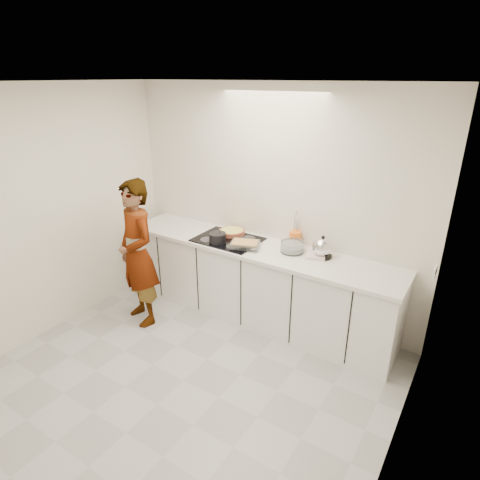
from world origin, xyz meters
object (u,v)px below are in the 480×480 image
Objects in this scene: saucepan at (218,238)px; baking_dish at (245,244)px; hob at (228,239)px; kettle at (322,248)px; utensil_crock at (295,238)px; tart_dish at (232,232)px; mixing_bowl at (292,247)px; cook at (137,254)px.

saucepan is 0.53× the size of baking_dish.
hob is 3.72× the size of saucepan.
kettle is 0.39m from utensil_crock.
saucepan is at bearing -171.46° from baking_dish.
tart_dish is 0.81m from mixing_bowl.
saucepan reaches higher than mixing_bowl.
cook is at bearing -151.19° from mixing_bowl.
kettle reaches higher than saucepan.
mixing_bowl is at bearing 21.21° from baking_dish.
mixing_bowl is 0.94× the size of kettle.
tart_dish is 1.73× the size of saucepan.
saucepan is 1.20× the size of utensil_crock.
baking_dish is (0.33, 0.05, -0.02)m from saucepan.
utensil_crock is at bearing 54.38° from cook.
mixing_bowl is (0.80, 0.23, -0.01)m from saucepan.
baking_dish is at bearing -36.42° from tart_dish.
saucepan reaches higher than hob.
tart_dish is at bearing -171.03° from utensil_crock.
tart_dish is 0.30m from saucepan.
saucepan is 0.33m from baking_dish.
mixing_bowl is at bearing -171.00° from kettle.
mixing_bowl is (0.81, -0.06, 0.01)m from tart_dish.
cook is (-0.67, -0.87, -0.12)m from tart_dish.
tart_dish is at bearing 143.58° from baking_dish.
tart_dish is 0.20× the size of cook.
mixing_bowl is (0.47, 0.18, 0.01)m from baking_dish.
utensil_crock is (0.75, 0.12, 0.04)m from tart_dish.
cook is at bearing -135.04° from hob.
saucepan reaches higher than utensil_crock.
utensil_crock is (0.75, 0.41, 0.01)m from saucepan.
kettle is (1.07, 0.15, 0.09)m from hob.
utensil_crock is at bearing 106.68° from mixing_bowl.
kettle is (1.12, -0.01, 0.06)m from tart_dish.
tart_dish is (-0.05, 0.16, 0.03)m from hob.
mixing_bowl is 0.19m from utensil_crock.
saucepan is at bearing -107.92° from hob.
baking_dish is at bearing -17.26° from hob.
baking_dish reaches higher than tart_dish.
kettle reaches higher than baking_dish.
mixing_bowl is 0.32m from kettle.
kettle is at bearing 9.00° from mixing_bowl.
cook is at bearing -127.47° from tart_dish.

